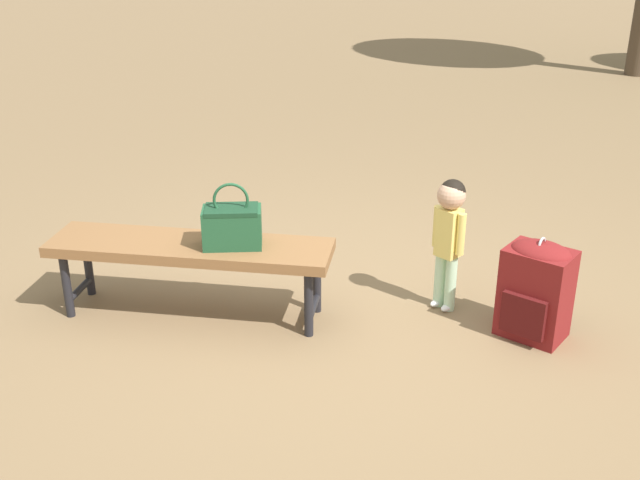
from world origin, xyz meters
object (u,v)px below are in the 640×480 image
at_px(park_bench, 190,252).
at_px(handbag, 232,225).
at_px(backpack_large, 536,287).
at_px(child_standing, 449,225).

xyz_separation_m(park_bench, handbag, (0.25, -0.05, 0.18)).
xyz_separation_m(park_bench, backpack_large, (1.89, -0.31, -0.10)).
bearing_deg(child_standing, backpack_large, -38.09).
bearing_deg(handbag, park_bench, 167.93).
bearing_deg(backpack_large, child_standing, 141.91).
relative_size(park_bench, child_standing, 2.07).
bearing_deg(child_standing, handbag, -176.72).
bearing_deg(park_bench, backpack_large, -9.45).
bearing_deg(backpack_large, park_bench, 170.55).
xyz_separation_m(handbag, child_standing, (1.22, 0.07, -0.05)).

